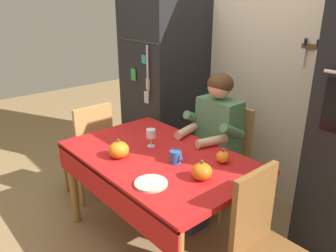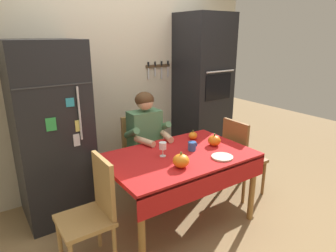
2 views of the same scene
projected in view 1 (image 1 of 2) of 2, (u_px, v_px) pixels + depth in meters
name	position (u px, v px, depth m)	size (l,w,h in m)	color
ground_plane	(150.00, 244.00, 2.58)	(10.00, 10.00, 0.00)	#93754C
back_wall_assembly	(271.00, 58.00, 2.90)	(3.70, 0.13, 2.60)	beige
refrigerator	(164.00, 88.00, 3.51)	(0.68, 0.71, 1.80)	black
dining_table	(156.00, 166.00, 2.39)	(1.40, 0.90, 0.74)	#9E6B33
chair_behind_person	(226.00, 153.00, 2.93)	(0.40, 0.40, 0.93)	tan
seated_person	(213.00, 135.00, 2.73)	(0.47, 0.55, 1.25)	#38384C
chair_left_side	(90.00, 147.00, 3.04)	(0.40, 0.40, 0.93)	tan
chair_right_side	(266.00, 244.00, 1.84)	(0.40, 0.40, 0.93)	brown
coffee_mug	(176.00, 157.00, 2.24)	(0.11, 0.08, 0.09)	#2D569E
wine_glass	(151.00, 134.00, 2.48)	(0.07, 0.07, 0.14)	white
pumpkin_large	(202.00, 171.00, 2.03)	(0.13, 0.13, 0.13)	orange
pumpkin_medium	(223.00, 157.00, 2.25)	(0.09, 0.09, 0.10)	orange
pumpkin_small	(119.00, 150.00, 2.31)	(0.14, 0.14, 0.14)	orange
serving_tray	(151.00, 183.00, 1.99)	(0.20, 0.20, 0.02)	beige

